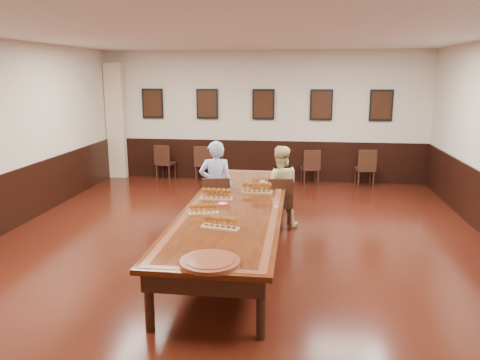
# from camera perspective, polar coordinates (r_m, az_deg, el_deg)

# --- Properties ---
(floor) EXTENTS (8.00, 10.00, 0.02)m
(floor) POSITION_cam_1_polar(r_m,az_deg,el_deg) (7.15, -0.52, -8.80)
(floor) COLOR black
(floor) RESTS_ON ground
(ceiling) EXTENTS (8.00, 10.00, 0.02)m
(ceiling) POSITION_cam_1_polar(r_m,az_deg,el_deg) (6.68, -0.58, 17.84)
(ceiling) COLOR white
(ceiling) RESTS_ON floor
(wall_back) EXTENTS (8.00, 0.02, 3.20)m
(wall_back) POSITION_cam_1_polar(r_m,az_deg,el_deg) (11.68, 2.88, 7.75)
(wall_back) COLOR beige
(wall_back) RESTS_ON floor
(wall_front) EXTENTS (8.00, 0.02, 3.20)m
(wall_front) POSITION_cam_1_polar(r_m,az_deg,el_deg) (2.09, -20.82, -17.35)
(wall_front) COLOR beige
(wall_front) RESTS_ON floor
(chair_man) EXTENTS (0.54, 0.57, 0.97)m
(chair_man) POSITION_cam_1_polar(r_m,az_deg,el_deg) (7.92, -2.93, -2.89)
(chair_man) COLOR black
(chair_man) RESTS_ON floor
(chair_woman) EXTENTS (0.48, 0.51, 0.91)m
(chair_woman) POSITION_cam_1_polar(r_m,az_deg,el_deg) (8.12, 4.84, -2.72)
(chair_woman) COLOR black
(chair_woman) RESTS_ON floor
(spare_chair_a) EXTENTS (0.49, 0.52, 0.90)m
(spare_chair_a) POSITION_cam_1_polar(r_m,az_deg,el_deg) (11.99, -9.06, 2.18)
(spare_chair_a) COLOR black
(spare_chair_a) RESTS_ON floor
(spare_chair_b) EXTENTS (0.47, 0.50, 0.90)m
(spare_chair_b) POSITION_cam_1_polar(r_m,az_deg,el_deg) (11.72, -4.48, 2.08)
(spare_chair_b) COLOR black
(spare_chair_b) RESTS_ON floor
(spare_chair_c) EXTENTS (0.49, 0.52, 0.87)m
(spare_chair_c) POSITION_cam_1_polar(r_m,az_deg,el_deg) (11.40, 8.53, 1.59)
(spare_chair_c) COLOR black
(spare_chair_c) RESTS_ON floor
(spare_chair_d) EXTENTS (0.46, 0.50, 0.91)m
(spare_chair_d) POSITION_cam_1_polar(r_m,az_deg,el_deg) (11.46, 14.99, 1.46)
(spare_chair_d) COLOR black
(spare_chair_d) RESTS_ON floor
(person_man) EXTENTS (0.62, 0.47, 1.54)m
(person_man) POSITION_cam_1_polar(r_m,az_deg,el_deg) (7.95, -2.96, -0.69)
(person_man) COLOR #5075C8
(person_man) RESTS_ON floor
(person_woman) EXTENTS (0.77, 0.63, 1.43)m
(person_woman) POSITION_cam_1_polar(r_m,az_deg,el_deg) (8.15, 4.83, -0.79)
(person_woman) COLOR #DBC889
(person_woman) RESTS_ON floor
(pink_phone) EXTENTS (0.09, 0.14, 0.01)m
(pink_phone) POSITION_cam_1_polar(r_m,az_deg,el_deg) (6.77, 4.41, -3.26)
(pink_phone) COLOR #D54793
(pink_phone) RESTS_ON conference_table
(curtain) EXTENTS (0.45, 0.18, 2.90)m
(curtain) POSITION_cam_1_polar(r_m,az_deg,el_deg) (12.38, -14.91, 6.93)
(curtain) COLOR #CBAF8B
(curtain) RESTS_ON floor
(wainscoting) EXTENTS (8.00, 10.00, 1.00)m
(wainscoting) POSITION_cam_1_polar(r_m,az_deg,el_deg) (6.98, -0.53, -4.91)
(wainscoting) COLOR black
(wainscoting) RESTS_ON floor
(conference_table) EXTENTS (1.40, 5.00, 0.76)m
(conference_table) POSITION_cam_1_polar(r_m,az_deg,el_deg) (6.95, -0.53, -4.04)
(conference_table) COLOR black
(conference_table) RESTS_ON floor
(posters) EXTENTS (6.14, 0.04, 0.74)m
(posters) POSITION_cam_1_polar(r_m,az_deg,el_deg) (11.58, 2.87, 9.20)
(posters) COLOR black
(posters) RESTS_ON wall_back
(flight_a) EXTENTS (0.50, 0.18, 0.19)m
(flight_a) POSITION_cam_1_polar(r_m,az_deg,el_deg) (7.13, -2.90, -1.74)
(flight_a) COLOR #A57945
(flight_a) RESTS_ON conference_table
(flight_b) EXTENTS (0.50, 0.16, 0.19)m
(flight_b) POSITION_cam_1_polar(r_m,az_deg,el_deg) (7.50, 2.07, -0.99)
(flight_b) COLOR #A57945
(flight_b) RESTS_ON conference_table
(flight_c) EXTENTS (0.43, 0.23, 0.15)m
(flight_c) POSITION_cam_1_polar(r_m,az_deg,el_deg) (6.41, -4.45, -3.56)
(flight_c) COLOR #A57945
(flight_c) RESTS_ON conference_table
(flight_d) EXTENTS (0.50, 0.25, 0.18)m
(flight_d) POSITION_cam_1_polar(r_m,az_deg,el_deg) (5.79, -2.46, -5.22)
(flight_d) COLOR #A57945
(flight_d) RESTS_ON conference_table
(red_plate_grp) EXTENTS (0.20, 0.20, 0.03)m
(red_plate_grp) POSITION_cam_1_polar(r_m,az_deg,el_deg) (6.86, -2.16, -2.95)
(red_plate_grp) COLOR #AF0B30
(red_plate_grp) RESTS_ON conference_table
(carved_platter) EXTENTS (0.66, 0.66, 0.05)m
(carved_platter) POSITION_cam_1_polar(r_m,az_deg,el_deg) (4.80, -3.69, -9.90)
(carved_platter) COLOR #592111
(carved_platter) RESTS_ON conference_table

